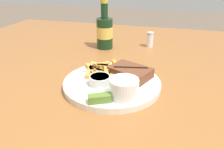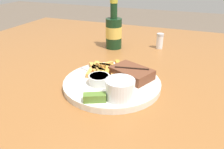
{
  "view_description": "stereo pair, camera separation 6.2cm",
  "coord_description": "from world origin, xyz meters",
  "px_view_note": "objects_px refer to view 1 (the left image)",
  "views": [
    {
      "loc": [
        0.15,
        -0.54,
        1.08
      ],
      "look_at": [
        0.0,
        0.0,
        0.81
      ],
      "focal_mm": 35.0,
      "sensor_mm": 36.0,
      "label": 1
    },
    {
      "loc": [
        0.2,
        -0.52,
        1.08
      ],
      "look_at": [
        0.0,
        0.0,
        0.81
      ],
      "focal_mm": 35.0,
      "sensor_mm": 36.0,
      "label": 2
    }
  ],
  "objects_px": {
    "pickle_spear": "(101,99)",
    "coleslaw_cup": "(124,87)",
    "beer_bottle": "(105,31)",
    "salt_shaker": "(150,39)",
    "fork_utensil": "(93,74)",
    "knife_utensil": "(120,76)",
    "dinner_plate": "(112,83)",
    "dipping_sauce_cup": "(100,80)",
    "steak_portion": "(130,72)"
  },
  "relations": [
    {
      "from": "knife_utensil",
      "to": "salt_shaker",
      "type": "xyz_separation_m",
      "value": [
        0.05,
        0.36,
        0.01
      ]
    },
    {
      "from": "dinner_plate",
      "to": "salt_shaker",
      "type": "xyz_separation_m",
      "value": [
        0.07,
        0.39,
        0.02
      ]
    },
    {
      "from": "pickle_spear",
      "to": "coleslaw_cup",
      "type": "bearing_deg",
      "value": 38.15
    },
    {
      "from": "fork_utensil",
      "to": "steak_portion",
      "type": "bearing_deg",
      "value": 29.13
    },
    {
      "from": "steak_portion",
      "to": "beer_bottle",
      "type": "distance_m",
      "value": 0.33
    },
    {
      "from": "salt_shaker",
      "to": "pickle_spear",
      "type": "bearing_deg",
      "value": -96.94
    },
    {
      "from": "dipping_sauce_cup",
      "to": "salt_shaker",
      "type": "bearing_deg",
      "value": 77.5
    },
    {
      "from": "salt_shaker",
      "to": "dinner_plate",
      "type": "bearing_deg",
      "value": -99.64
    },
    {
      "from": "coleslaw_cup",
      "to": "fork_utensil",
      "type": "height_order",
      "value": "coleslaw_cup"
    },
    {
      "from": "beer_bottle",
      "to": "salt_shaker",
      "type": "distance_m",
      "value": 0.2
    },
    {
      "from": "beer_bottle",
      "to": "salt_shaker",
      "type": "relative_size",
      "value": 3.12
    },
    {
      "from": "dinner_plate",
      "to": "coleslaw_cup",
      "type": "bearing_deg",
      "value": -56.17
    },
    {
      "from": "dinner_plate",
      "to": "pickle_spear",
      "type": "bearing_deg",
      "value": -87.69
    },
    {
      "from": "steak_portion",
      "to": "beer_bottle",
      "type": "height_order",
      "value": "beer_bottle"
    },
    {
      "from": "coleslaw_cup",
      "to": "salt_shaker",
      "type": "xyz_separation_m",
      "value": [
        0.01,
        0.47,
        -0.01
      ]
    },
    {
      "from": "steak_portion",
      "to": "fork_utensil",
      "type": "relative_size",
      "value": 1.09
    },
    {
      "from": "steak_portion",
      "to": "coleslaw_cup",
      "type": "relative_size",
      "value": 1.91
    },
    {
      "from": "coleslaw_cup",
      "to": "dipping_sauce_cup",
      "type": "height_order",
      "value": "coleslaw_cup"
    },
    {
      "from": "coleslaw_cup",
      "to": "fork_utensil",
      "type": "distance_m",
      "value": 0.16
    },
    {
      "from": "dinner_plate",
      "to": "dipping_sauce_cup",
      "type": "bearing_deg",
      "value": -131.77
    },
    {
      "from": "knife_utensil",
      "to": "dipping_sauce_cup",
      "type": "bearing_deg",
      "value": 156.14
    },
    {
      "from": "dinner_plate",
      "to": "steak_portion",
      "type": "height_order",
      "value": "steak_portion"
    },
    {
      "from": "steak_portion",
      "to": "pickle_spear",
      "type": "xyz_separation_m",
      "value": [
        -0.04,
        -0.16,
        -0.0
      ]
    },
    {
      "from": "dipping_sauce_cup",
      "to": "beer_bottle",
      "type": "distance_m",
      "value": 0.37
    },
    {
      "from": "coleslaw_cup",
      "to": "knife_utensil",
      "type": "height_order",
      "value": "coleslaw_cup"
    },
    {
      "from": "fork_utensil",
      "to": "knife_utensil",
      "type": "relative_size",
      "value": 0.78
    },
    {
      "from": "knife_utensil",
      "to": "beer_bottle",
      "type": "height_order",
      "value": "beer_bottle"
    },
    {
      "from": "steak_portion",
      "to": "beer_bottle",
      "type": "relative_size",
      "value": 0.69
    },
    {
      "from": "dinner_plate",
      "to": "steak_portion",
      "type": "relative_size",
      "value": 2.01
    },
    {
      "from": "pickle_spear",
      "to": "salt_shaker",
      "type": "bearing_deg",
      "value": 83.06
    },
    {
      "from": "pickle_spear",
      "to": "fork_utensil",
      "type": "distance_m",
      "value": 0.16
    },
    {
      "from": "fork_utensil",
      "to": "dinner_plate",
      "type": "bearing_deg",
      "value": 0.0
    },
    {
      "from": "fork_utensil",
      "to": "salt_shaker",
      "type": "distance_m",
      "value": 0.39
    },
    {
      "from": "dipping_sauce_cup",
      "to": "fork_utensil",
      "type": "relative_size",
      "value": 0.46
    },
    {
      "from": "coleslaw_cup",
      "to": "dipping_sauce_cup",
      "type": "bearing_deg",
      "value": 148.71
    },
    {
      "from": "dinner_plate",
      "to": "fork_utensil",
      "type": "relative_size",
      "value": 2.18
    },
    {
      "from": "steak_portion",
      "to": "knife_utensil",
      "type": "xyz_separation_m",
      "value": [
        -0.03,
        -0.01,
        -0.01
      ]
    },
    {
      "from": "dinner_plate",
      "to": "salt_shaker",
      "type": "distance_m",
      "value": 0.39
    },
    {
      "from": "steak_portion",
      "to": "pickle_spear",
      "type": "height_order",
      "value": "steak_portion"
    },
    {
      "from": "coleslaw_cup",
      "to": "dinner_plate",
      "type": "bearing_deg",
      "value": 123.83
    },
    {
      "from": "coleslaw_cup",
      "to": "knife_utensil",
      "type": "xyz_separation_m",
      "value": [
        -0.03,
        0.11,
        -0.03
      ]
    },
    {
      "from": "dinner_plate",
      "to": "fork_utensil",
      "type": "bearing_deg",
      "value": 158.61
    },
    {
      "from": "dinner_plate",
      "to": "knife_utensil",
      "type": "bearing_deg",
      "value": 58.01
    },
    {
      "from": "salt_shaker",
      "to": "knife_utensil",
      "type": "bearing_deg",
      "value": -97.63
    },
    {
      "from": "dipping_sauce_cup",
      "to": "pickle_spear",
      "type": "xyz_separation_m",
      "value": [
        0.03,
        -0.09,
        -0.0
      ]
    },
    {
      "from": "dipping_sauce_cup",
      "to": "beer_bottle",
      "type": "xyz_separation_m",
      "value": [
        -0.09,
        0.35,
        0.04
      ]
    },
    {
      "from": "fork_utensil",
      "to": "salt_shaker",
      "type": "relative_size",
      "value": 1.99
    },
    {
      "from": "steak_portion",
      "to": "salt_shaker",
      "type": "relative_size",
      "value": 2.16
    },
    {
      "from": "steak_portion",
      "to": "salt_shaker",
      "type": "xyz_separation_m",
      "value": [
        0.02,
        0.35,
        0.0
      ]
    },
    {
      "from": "pickle_spear",
      "to": "knife_utensil",
      "type": "height_order",
      "value": "pickle_spear"
    }
  ]
}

